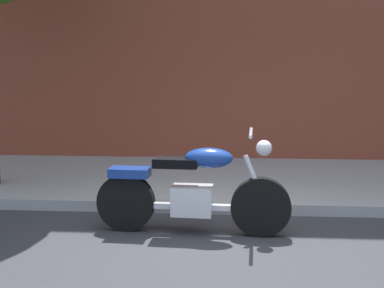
% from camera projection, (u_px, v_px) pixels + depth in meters
% --- Properties ---
extents(ground_plane, '(60.00, 60.00, 0.00)m').
position_uv_depth(ground_plane, '(226.00, 250.00, 4.90)').
color(ground_plane, '#38383D').
extents(sidewalk, '(19.31, 3.22, 0.14)m').
position_uv_depth(sidewalk, '(227.00, 180.00, 7.67)').
color(sidewalk, '#ABABAB').
rests_on(sidewalk, ground).
extents(motorcycle, '(2.14, 0.70, 1.14)m').
position_uv_depth(motorcycle, '(192.00, 192.00, 5.34)').
color(motorcycle, black).
rests_on(motorcycle, ground).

